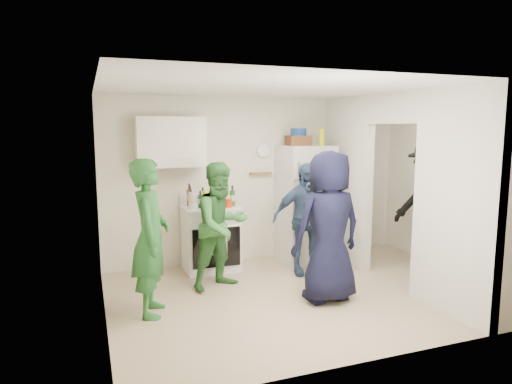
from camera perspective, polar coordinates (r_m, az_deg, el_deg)
floor at (r=5.87m, az=6.48°, el=-12.43°), size 4.80×4.80×0.00m
wall_back at (r=7.10m, az=0.44°, el=1.59°), size 4.80×0.00×4.80m
wall_front at (r=4.14m, az=17.45°, el=-3.44°), size 4.80×0.00×4.80m
wall_left at (r=4.96m, az=-18.84°, el=-1.65°), size 0.00×3.40×3.40m
wall_right at (r=6.98m, az=24.51°, el=0.75°), size 0.00×3.40×3.40m
ceiling at (r=5.52m, az=6.90°, el=12.67°), size 4.80×4.80×0.00m
partition_pier_back at (r=7.10m, az=11.28°, el=1.43°), size 0.12×1.20×2.50m
partition_pier_front at (r=5.37m, az=23.67°, el=-1.19°), size 0.12×1.20×2.50m
partition_header at (r=6.15m, az=17.01°, el=10.04°), size 0.12×1.00×0.40m
stove at (r=6.67m, az=-5.70°, el=-5.73°), size 0.78×0.65×0.93m
upper_cabinet at (r=6.52m, az=-10.63°, el=6.16°), size 0.95×0.34×0.70m
fridge at (r=7.07m, az=6.12°, el=-1.43°), size 0.73×0.71×1.78m
wicker_basket at (r=6.98m, az=5.31°, el=6.42°), size 0.35×0.25×0.15m
blue_bowl at (r=6.98m, az=5.33°, el=7.49°), size 0.24×0.24×0.11m
yellow_cup_stack_top at (r=6.99m, az=8.24°, el=6.78°), size 0.09×0.09×0.25m
wall_clock at (r=7.07m, az=0.88°, el=5.22°), size 0.22×0.02×0.22m
spice_shelf at (r=7.05m, az=0.59°, el=2.35°), size 0.35×0.08×0.03m
nook_window at (r=7.08m, az=23.45°, el=4.15°), size 0.03×0.70×0.80m
nook_window_frame at (r=7.07m, az=23.36°, el=4.15°), size 0.04×0.76×0.86m
nook_valance at (r=7.04m, az=23.37°, el=6.99°), size 0.04×0.82×0.18m
yellow_cup_stack_stove at (r=6.31m, az=-6.32°, el=-1.03°), size 0.09×0.09×0.25m
red_cup at (r=6.43m, az=-3.42°, el=-1.42°), size 0.09×0.09×0.12m
person_green_left at (r=5.11m, az=-13.06°, el=-5.57°), size 0.55×0.71×1.73m
person_green_center at (r=5.85m, az=-4.33°, el=-4.21°), size 0.95×0.85×1.62m
person_denim at (r=6.42m, az=6.15°, el=-3.35°), size 0.97×0.54×1.57m
person_navy at (r=5.43m, az=9.08°, el=-4.32°), size 0.91×0.63×1.79m
person_nook at (r=7.01m, az=21.08°, el=-1.52°), size 0.92×1.34×1.90m
bottle_a at (r=6.59m, az=-8.34°, el=-0.36°), size 0.08×0.08×0.33m
bottle_b at (r=6.42m, az=-6.98°, el=-0.92°), size 0.06×0.06×0.24m
bottle_c at (r=6.67m, az=-6.66°, el=-0.52°), size 0.07×0.07×0.26m
bottle_d at (r=6.51m, az=-5.37°, el=-0.53°), size 0.08×0.08×0.30m
bottle_e at (r=6.75m, az=-5.18°, el=-0.36°), size 0.06×0.06×0.27m
bottle_f at (r=6.62m, az=-4.24°, el=-0.29°), size 0.07×0.07×0.31m
bottle_g at (r=6.74m, az=-3.93°, el=-0.38°), size 0.06×0.06×0.26m
bottle_h at (r=6.36m, az=-8.20°, el=-0.69°), size 0.06×0.06×0.32m
bottle_i at (r=6.66m, az=-5.56°, el=-0.45°), size 0.07×0.07×0.27m
bottle_j at (r=6.53m, az=-2.96°, el=-0.48°), size 0.08×0.08×0.30m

